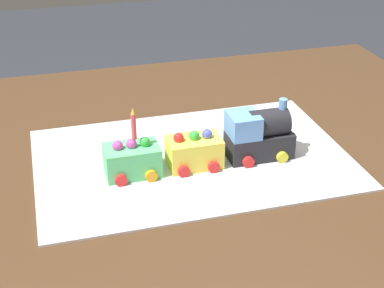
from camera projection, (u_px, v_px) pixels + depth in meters
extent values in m
cube|color=#4C331E|center=(171.00, 159.00, 1.16)|extent=(1.40, 1.00, 0.03)
cube|color=#4C331E|center=(334.00, 167.00, 1.86)|extent=(0.07, 0.07, 0.71)
cube|color=silver|center=(192.00, 158.00, 1.13)|extent=(0.60, 0.40, 0.00)
cube|color=#232328|center=(259.00, 144.00, 1.12)|extent=(0.12, 0.06, 0.05)
cylinder|color=#232328|center=(268.00, 123.00, 1.10)|extent=(0.08, 0.05, 0.05)
cube|color=#669EEA|center=(243.00, 125.00, 1.09)|extent=(0.06, 0.06, 0.04)
cylinder|color=#669EEA|center=(283.00, 106.00, 1.09)|extent=(0.02, 0.02, 0.03)
sphere|color=#F4EFCC|center=(292.00, 137.00, 1.13)|extent=(0.02, 0.02, 0.02)
cylinder|color=#4C59D8|center=(268.00, 140.00, 1.17)|extent=(0.02, 0.01, 0.02)
cylinder|color=orange|center=(236.00, 145.00, 1.15)|extent=(0.02, 0.01, 0.02)
cylinder|color=yellow|center=(282.00, 157.00, 1.10)|extent=(0.02, 0.01, 0.02)
cylinder|color=red|center=(249.00, 162.00, 1.09)|extent=(0.02, 0.01, 0.02)
cube|color=#F4E04C|center=(194.00, 152.00, 1.09)|extent=(0.10, 0.06, 0.06)
cylinder|color=#D84CB2|center=(203.00, 149.00, 1.13)|extent=(0.02, 0.01, 0.02)
cylinder|color=yellow|center=(175.00, 153.00, 1.12)|extent=(0.02, 0.01, 0.02)
cylinder|color=red|center=(214.00, 167.00, 1.07)|extent=(0.02, 0.01, 0.02)
cylinder|color=red|center=(185.00, 171.00, 1.06)|extent=(0.02, 0.01, 0.02)
sphere|color=green|center=(194.00, 136.00, 1.07)|extent=(0.02, 0.02, 0.02)
sphere|color=red|center=(181.00, 138.00, 1.07)|extent=(0.02, 0.02, 0.02)
sphere|color=#4C59D8|center=(207.00, 134.00, 1.08)|extent=(0.02, 0.02, 0.02)
cube|color=#59CC7A|center=(132.00, 160.00, 1.06)|extent=(0.10, 0.06, 0.06)
cylinder|color=green|center=(143.00, 157.00, 1.11)|extent=(0.02, 0.01, 0.02)
cylinder|color=#4C59D8|center=(115.00, 161.00, 1.09)|extent=(0.02, 0.01, 0.02)
cylinder|color=orange|center=(151.00, 176.00, 1.04)|extent=(0.02, 0.01, 0.02)
cylinder|color=red|center=(121.00, 180.00, 1.03)|extent=(0.02, 0.01, 0.02)
sphere|color=#D84CB2|center=(118.00, 146.00, 1.04)|extent=(0.02, 0.02, 0.02)
sphere|color=#D84CB2|center=(131.00, 144.00, 1.04)|extent=(0.02, 0.02, 0.02)
sphere|color=green|center=(145.00, 142.00, 1.05)|extent=(0.02, 0.02, 0.02)
cylinder|color=#F24C59|center=(134.00, 126.00, 1.03)|extent=(0.01, 0.01, 0.05)
cone|color=yellow|center=(133.00, 111.00, 1.01)|extent=(0.01, 0.01, 0.01)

